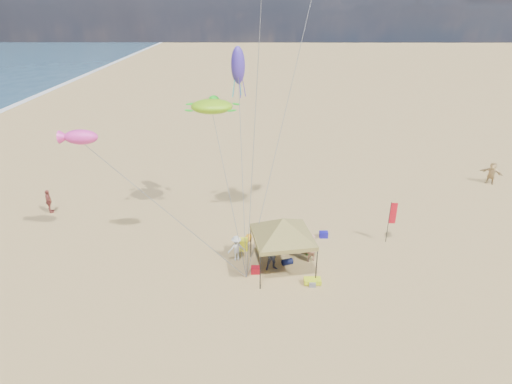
% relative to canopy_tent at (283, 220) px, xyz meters
% --- Properties ---
extents(ground, '(280.00, 280.00, 0.00)m').
position_rel_canopy_tent_xyz_m(ground, '(-1.45, -1.30, -3.12)').
color(ground, tan).
rests_on(ground, ground).
extents(canopy_tent, '(5.98, 5.98, 3.75)m').
position_rel_canopy_tent_xyz_m(canopy_tent, '(0.00, 0.00, 0.00)').
color(canopy_tent, black).
rests_on(canopy_tent, ground).
extents(feather_flag, '(0.43, 0.05, 2.78)m').
position_rel_canopy_tent_xyz_m(feather_flag, '(6.80, 2.99, -1.25)').
color(feather_flag, black).
rests_on(feather_flag, ground).
extents(cooler_red, '(0.54, 0.38, 0.38)m').
position_rel_canopy_tent_xyz_m(cooler_red, '(-1.44, -0.34, -2.93)').
color(cooler_red, '#B30E1C').
rests_on(cooler_red, ground).
extents(cooler_blue, '(0.54, 0.38, 0.38)m').
position_rel_canopy_tent_xyz_m(cooler_blue, '(2.84, 3.54, -2.93)').
color(cooler_blue, '#19139F').
rests_on(cooler_blue, ground).
extents(bag_navy, '(0.69, 0.54, 0.36)m').
position_rel_canopy_tent_xyz_m(bag_navy, '(0.34, 0.48, -2.94)').
color(bag_navy, '#0D143D').
rests_on(bag_navy, ground).
extents(bag_orange, '(0.54, 0.69, 0.36)m').
position_rel_canopy_tent_xyz_m(bag_orange, '(-1.99, 3.04, -2.94)').
color(bag_orange, orange).
rests_on(bag_orange, ground).
extents(chair_green, '(0.50, 0.50, 0.70)m').
position_rel_canopy_tent_xyz_m(chair_green, '(1.81, 1.65, -2.77)').
color(chair_green, '#167D21').
rests_on(chair_green, ground).
extents(chair_yellow, '(0.50, 0.50, 0.70)m').
position_rel_canopy_tent_xyz_m(chair_yellow, '(-2.21, 2.06, -2.77)').
color(chair_yellow, '#FBFF1C').
rests_on(chair_yellow, ground).
extents(crate_grey, '(0.34, 0.30, 0.28)m').
position_rel_canopy_tent_xyz_m(crate_grey, '(1.54, -1.52, -2.98)').
color(crate_grey, slate).
rests_on(crate_grey, ground).
extents(beach_cart, '(0.90, 0.50, 0.24)m').
position_rel_canopy_tent_xyz_m(beach_cart, '(1.58, -1.32, -2.92)').
color(beach_cart, '#CADE18').
rests_on(beach_cart, ground).
extents(person_near_a, '(0.75, 0.64, 1.74)m').
position_rel_canopy_tent_xyz_m(person_near_a, '(1.72, 0.86, -2.25)').
color(person_near_a, tan).
rests_on(person_near_a, ground).
extents(person_near_b, '(1.00, 0.86, 1.77)m').
position_rel_canopy_tent_xyz_m(person_near_b, '(-0.48, -0.00, -2.23)').
color(person_near_b, '#333746').
rests_on(person_near_b, ground).
extents(person_near_c, '(1.14, 0.85, 1.56)m').
position_rel_canopy_tent_xyz_m(person_near_c, '(-2.57, 0.94, -2.34)').
color(person_near_c, silver).
rests_on(person_near_c, ground).
extents(person_far_a, '(0.81, 1.10, 1.73)m').
position_rel_canopy_tent_xyz_m(person_far_a, '(-16.09, 6.84, -2.25)').
color(person_far_a, '#954239').
rests_on(person_far_a, ground).
extents(person_far_c, '(1.65, 1.48, 1.82)m').
position_rel_canopy_tent_xyz_m(person_far_c, '(17.75, 12.35, -2.21)').
color(person_far_c, tan).
rests_on(person_far_c, ground).
extents(turtle_kite, '(2.73, 2.26, 0.86)m').
position_rel_canopy_tent_xyz_m(turtle_kite, '(-4.22, 6.06, 4.68)').
color(turtle_kite, '#85CD15').
rests_on(turtle_kite, ground).
extents(fish_kite, '(2.07, 1.58, 0.82)m').
position_rel_canopy_tent_xyz_m(fish_kite, '(-11.02, 2.36, 3.84)').
color(fish_kite, '#F837AC').
rests_on(fish_kite, ground).
extents(squid_kite, '(1.07, 1.07, 2.24)m').
position_rel_canopy_tent_xyz_m(squid_kite, '(-2.58, 6.75, 7.05)').
color(squid_kite, '#4630B2').
rests_on(squid_kite, ground).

